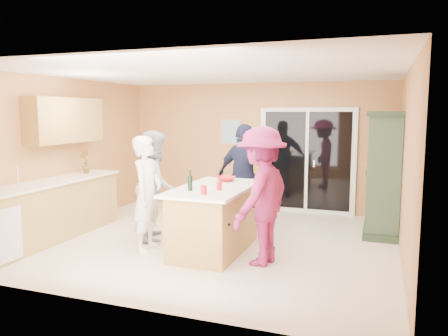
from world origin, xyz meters
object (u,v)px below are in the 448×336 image
(kitchen_island, at_px, (215,221))
(woman_grey, at_px, (156,185))
(woman_magenta, at_px, (261,196))
(green_hutch, at_px, (384,175))
(woman_navy, at_px, (244,177))
(woman_white, at_px, (147,194))

(kitchen_island, relative_size, woman_grey, 1.05)
(woman_grey, xyz_separation_m, woman_magenta, (1.89, -0.58, 0.05))
(green_hutch, xyz_separation_m, woman_magenta, (-1.52, -2.03, -0.07))
(green_hutch, height_order, woman_navy, green_hutch)
(woman_white, xyz_separation_m, woman_navy, (0.96, 1.64, 0.07))
(kitchen_island, distance_m, green_hutch, 2.93)
(kitchen_island, distance_m, woman_navy, 1.42)
(green_hutch, distance_m, woman_grey, 3.70)
(woman_white, height_order, woman_magenta, woman_magenta)
(green_hutch, height_order, woman_white, green_hutch)
(kitchen_island, xyz_separation_m, woman_white, (-0.92, -0.31, 0.39))
(woman_white, bearing_deg, woman_grey, 12.83)
(kitchen_island, relative_size, woman_white, 1.08)
(woman_navy, xyz_separation_m, woman_magenta, (0.73, -1.61, 0.00))
(woman_white, bearing_deg, green_hutch, -62.23)
(woman_white, relative_size, woman_navy, 0.92)
(green_hutch, distance_m, woman_white, 3.82)
(green_hutch, relative_size, woman_navy, 1.11)
(woman_navy, bearing_deg, kitchen_island, 105.63)
(kitchen_island, bearing_deg, woman_grey, 165.07)
(kitchen_island, xyz_separation_m, woman_grey, (-1.12, 0.30, 0.42))
(woman_white, relative_size, woman_magenta, 0.92)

